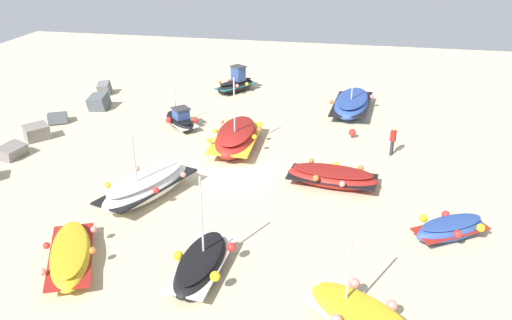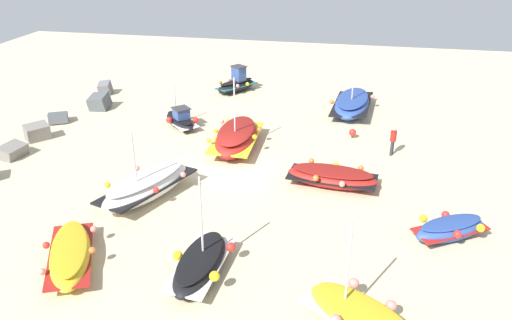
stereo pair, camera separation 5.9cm
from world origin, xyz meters
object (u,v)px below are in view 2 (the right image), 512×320
fishing_boat_7 (363,318)px  fishing_boat_4 (450,229)px  fishing_boat_5 (180,120)px  person_walking (393,139)px  fishing_boat_1 (236,137)px  fishing_boat_9 (201,264)px  fishing_boat_0 (352,104)px  fishing_boat_3 (237,84)px  mooring_buoy_0 (353,133)px  fishing_boat_8 (332,177)px  fishing_boat_6 (70,254)px  fishing_boat_2 (147,186)px

fishing_boat_7 → fishing_boat_4: bearing=95.5°
fishing_boat_5 → person_walking: 12.53m
fishing_boat_5 → person_walking: fishing_boat_5 is taller
fishing_boat_1 → fishing_boat_9: (-11.07, -1.37, -0.16)m
fishing_boat_0 → fishing_boat_3: 8.81m
mooring_buoy_0 → fishing_boat_8: bearing=172.8°
fishing_boat_0 → person_walking: (-6.41, -2.32, 0.35)m
fishing_boat_1 → mooring_buoy_0: bearing=-68.2°
fishing_boat_5 → fishing_boat_6: (-13.81, -0.63, -0.02)m
fishing_boat_2 → fishing_boat_7: bearing=-101.5°
fishing_boat_5 → fishing_boat_9: 14.48m
fishing_boat_6 → fishing_boat_0: bearing=-53.1°
fishing_boat_0 → person_walking: 6.83m
fishing_boat_4 → person_walking: size_ratio=2.03×
fishing_boat_7 → mooring_buoy_0: (15.29, 0.80, -0.07)m
fishing_boat_0 → fishing_boat_9: bearing=170.4°
fishing_boat_1 → mooring_buoy_0: 6.76m
fishing_boat_1 → fishing_boat_3: bearing=12.3°
fishing_boat_7 → person_walking: bearing=119.8°
fishing_boat_3 → fishing_boat_8: bearing=-113.7°
fishing_boat_7 → fishing_boat_9: size_ratio=1.10×
mooring_buoy_0 → fishing_boat_1: bearing=113.0°
fishing_boat_1 → fishing_boat_7: fishing_boat_1 is taller
fishing_boat_3 → fishing_boat_6: 21.33m
fishing_boat_5 → fishing_boat_7: (-15.01, -11.09, -0.03)m
fishing_boat_3 → person_walking: (-9.14, -10.70, 0.33)m
fishing_boat_7 → fishing_boat_0: bearing=128.4°
fishing_boat_0 → fishing_boat_6: (-18.56, 9.46, -0.14)m
fishing_boat_8 → person_walking: size_ratio=2.80×
fishing_boat_0 → fishing_boat_3: (2.73, 8.37, 0.03)m
fishing_boat_3 → fishing_boat_6: fishing_boat_3 is taller
fishing_boat_4 → person_walking: (7.68, 1.95, 0.47)m
fishing_boat_0 → fishing_boat_6: bearing=157.8°
fishing_boat_1 → fishing_boat_6: fishing_boat_1 is taller
fishing_boat_1 → fishing_boat_3: fishing_boat_1 is taller
fishing_boat_7 → person_walking: (13.36, -1.33, 0.50)m
fishing_boat_8 → fishing_boat_0: bearing=93.0°
fishing_boat_2 → fishing_boat_8: size_ratio=1.21×
fishing_boat_5 → fishing_boat_7: 18.66m
fishing_boat_9 → person_walking: fishing_boat_9 is taller
fishing_boat_2 → fishing_boat_5: (8.60, 1.43, -0.14)m
fishing_boat_7 → fishing_boat_3: bearing=148.1°
fishing_boat_2 → fishing_boat_7: (-6.42, -9.65, -0.17)m
fishing_boat_7 → person_walking: fishing_boat_7 is taller
fishing_boat_6 → fishing_boat_2: bearing=-34.9°
fishing_boat_0 → fishing_boat_7: (-19.77, -1.00, -0.15)m
fishing_boat_0 → fishing_boat_5: (-4.75, 10.09, -0.12)m
fishing_boat_6 → person_walking: bearing=-70.2°
fishing_boat_6 → mooring_buoy_0: bearing=-60.6°
fishing_boat_4 → fishing_boat_6: (-4.48, 13.73, -0.02)m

